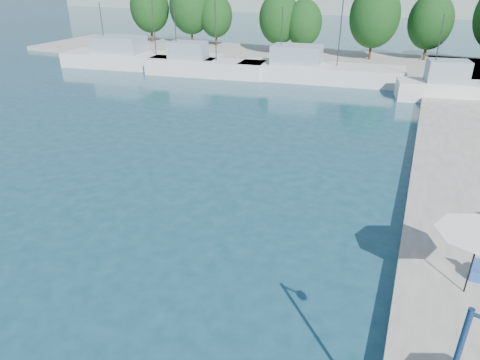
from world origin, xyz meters
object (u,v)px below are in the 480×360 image
at_px(trawler_04, 461,90).
at_px(trawler_03, 316,71).
at_px(trawler_02, 202,66).
at_px(trawler_01, 138,59).
at_px(umbrella_white, 479,240).

bearing_deg(trawler_04, trawler_03, 157.51).
distance_m(trawler_03, trawler_04, 15.20).
relative_size(trawler_02, trawler_03, 0.78).
relative_size(trawler_01, trawler_02, 1.45).
height_order(trawler_04, umbrella_white, trawler_04).
height_order(trawler_03, umbrella_white, trawler_03).
xyz_separation_m(trawler_01, umbrella_white, (36.94, -32.43, 1.79)).
distance_m(trawler_02, umbrella_white, 41.74).
xyz_separation_m(trawler_02, trawler_03, (13.25, 2.39, -0.00)).
height_order(trawler_03, trawler_04, same).
relative_size(trawler_01, umbrella_white, 7.16).
relative_size(trawler_03, umbrella_white, 6.33).
xyz_separation_m(trawler_04, umbrella_white, (-0.91, -30.79, 1.79)).
relative_size(trawler_04, umbrella_white, 4.26).
bearing_deg(trawler_01, umbrella_white, -49.09).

